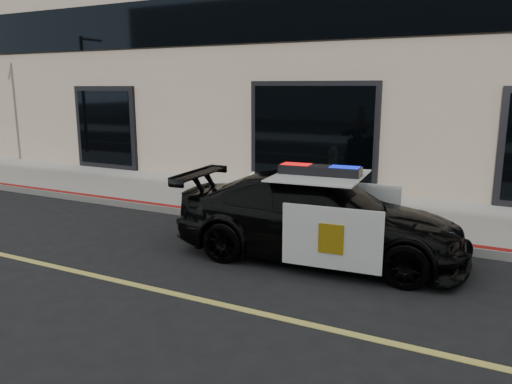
% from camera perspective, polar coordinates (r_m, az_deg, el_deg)
% --- Properties ---
extents(ground, '(120.00, 120.00, 0.00)m').
position_cam_1_polar(ground, '(6.77, -7.34, -11.94)').
color(ground, black).
rests_on(ground, ground).
extents(sidewalk_n, '(60.00, 3.50, 0.15)m').
position_cam_1_polar(sidewalk_n, '(11.24, 7.93, -1.83)').
color(sidewalk_n, gray).
rests_on(sidewalk_n, ground).
extents(police_car, '(2.66, 4.95, 1.52)m').
position_cam_1_polar(police_car, '(8.08, 7.19, -2.84)').
color(police_car, black).
rests_on(police_car, ground).
extents(fire_hydrant, '(0.36, 0.51, 0.80)m').
position_cam_1_polar(fire_hydrant, '(10.66, -0.36, 0.03)').
color(fire_hydrant, beige).
rests_on(fire_hydrant, sidewalk_n).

